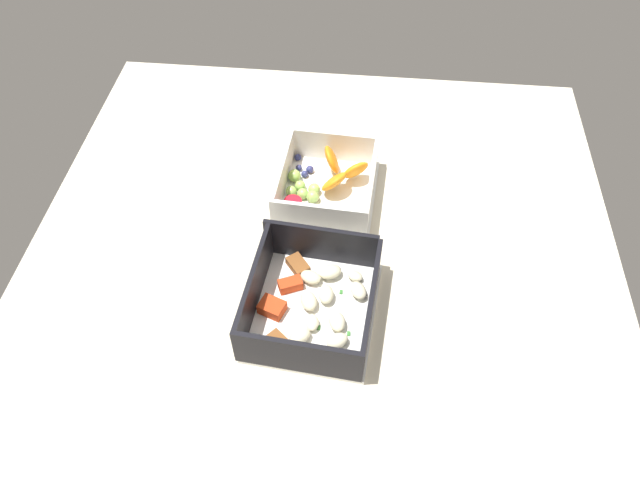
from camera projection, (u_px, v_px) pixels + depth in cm
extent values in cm
cube|color=beige|center=(322.00, 252.00, 81.73)|extent=(80.00, 80.00, 2.00)
cube|color=white|center=(312.00, 311.00, 74.03)|extent=(18.38, 16.37, 0.60)
cube|color=black|center=(298.00, 357.00, 66.30)|extent=(1.90, 14.92, 6.01)
cube|color=black|center=(324.00, 244.00, 76.65)|extent=(1.90, 14.92, 6.01)
cube|color=black|center=(254.00, 287.00, 72.33)|extent=(15.93, 1.99, 6.01)
cube|color=black|center=(371.00, 306.00, 70.63)|extent=(15.93, 1.99, 6.01)
ellipsoid|color=beige|center=(337.00, 341.00, 69.93)|extent=(3.00, 3.30, 1.36)
ellipsoid|color=beige|center=(337.00, 321.00, 71.56)|extent=(3.25, 2.64, 1.42)
ellipsoid|color=beige|center=(314.00, 323.00, 71.65)|extent=(2.49, 1.85, 1.17)
ellipsoid|color=beige|center=(330.00, 272.00, 76.25)|extent=(3.08, 3.55, 1.48)
ellipsoid|color=beige|center=(358.00, 290.00, 74.51)|extent=(3.31, 3.02, 1.36)
ellipsoid|color=beige|center=(326.00, 294.00, 74.12)|extent=(2.99, 2.26, 1.39)
ellipsoid|color=beige|center=(300.00, 336.00, 70.28)|extent=(3.31, 3.37, 1.39)
ellipsoid|color=beige|center=(355.00, 276.00, 76.22)|extent=(2.22, 2.52, 1.05)
ellipsoid|color=beige|center=(309.00, 301.00, 73.43)|extent=(3.43, 2.92, 1.45)
ellipsoid|color=beige|center=(311.00, 277.00, 75.82)|extent=(2.66, 3.19, 1.37)
cube|color=brown|center=(298.00, 265.00, 77.52)|extent=(3.71, 3.51, 1.15)
cube|color=red|center=(272.00, 307.00, 73.12)|extent=(3.29, 3.69, 1.52)
cube|color=brown|center=(278.00, 341.00, 70.24)|extent=(2.97, 3.06, 1.26)
cube|color=red|center=(290.00, 285.00, 75.38)|extent=(2.68, 3.39, 1.41)
cube|color=#387A33|center=(349.00, 334.00, 71.51)|extent=(0.60, 0.40, 0.20)
cube|color=#387A33|center=(319.00, 328.00, 72.05)|extent=(0.60, 0.40, 0.20)
cube|color=#387A33|center=(341.00, 292.00, 75.38)|extent=(0.60, 0.40, 0.20)
cube|color=white|center=(327.00, 194.00, 86.92)|extent=(16.19, 14.22, 0.60)
cube|color=white|center=(319.00, 219.00, 80.07)|extent=(1.38, 13.35, 5.06)
cube|color=white|center=(334.00, 146.00, 89.40)|extent=(1.38, 13.35, 5.06)
cube|color=white|center=(283.00, 175.00, 85.38)|extent=(14.24, 1.44, 5.06)
cube|color=white|center=(371.00, 185.00, 84.10)|extent=(14.24, 1.44, 5.06)
ellipsoid|color=orange|center=(334.00, 182.00, 85.01)|extent=(5.70, 5.61, 4.27)
ellipsoid|color=orange|center=(356.00, 170.00, 86.52)|extent=(4.87, 5.09, 4.23)
ellipsoid|color=orange|center=(334.00, 160.00, 87.69)|extent=(4.98, 3.93, 4.59)
cube|color=#F4EACC|center=(329.00, 218.00, 82.56)|extent=(3.06, 2.99, 1.47)
cube|color=#F4EACC|center=(351.00, 218.00, 82.54)|extent=(3.10, 2.75, 1.54)
sphere|color=#9ECC60|center=(291.00, 191.00, 85.79)|extent=(1.58, 1.58, 1.58)
sphere|color=#9ECC60|center=(314.00, 189.00, 85.95)|extent=(1.73, 1.73, 1.73)
sphere|color=#9ECC60|center=(303.00, 194.00, 85.44)|extent=(1.63, 1.63, 1.63)
sphere|color=#9ECC60|center=(300.00, 186.00, 86.53)|extent=(1.55, 1.55, 1.55)
sphere|color=#9ECC60|center=(294.00, 176.00, 87.61)|extent=(1.89, 1.89, 1.89)
sphere|color=#9ECC60|center=(313.00, 197.00, 84.91)|extent=(1.84, 1.84, 1.84)
cone|color=red|center=(293.00, 206.00, 83.62)|extent=(2.56, 2.56, 2.05)
sphere|color=navy|center=(305.00, 174.00, 88.43)|extent=(1.06, 1.06, 1.06)
sphere|color=navy|center=(310.00, 169.00, 88.98)|extent=(1.16, 1.16, 1.16)
sphere|color=navy|center=(298.00, 157.00, 90.75)|extent=(1.08, 1.08, 1.08)
sphere|color=navy|center=(299.00, 168.00, 89.37)|extent=(0.95, 0.95, 0.95)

